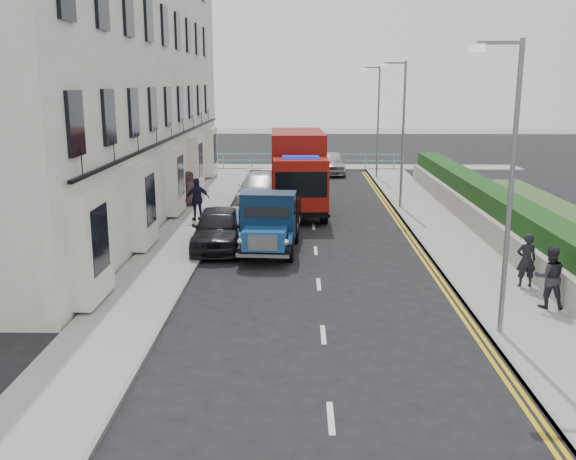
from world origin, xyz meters
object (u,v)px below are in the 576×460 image
(red_lorry, at_px, (298,170))
(parked_car_front, at_px, (218,228))
(bedford_lorry, at_px, (269,227))
(pedestrian_east_near, at_px, (526,260))
(lamp_far, at_px, (376,115))
(lamp_near, at_px, (507,174))
(lamp_mid, at_px, (401,126))

(red_lorry, distance_m, parked_car_front, 7.82)
(bedford_lorry, distance_m, red_lorry, 8.17)
(bedford_lorry, distance_m, pedestrian_east_near, 8.67)
(lamp_far, bearing_deg, parked_car_front, -113.71)
(lamp_near, bearing_deg, lamp_far, 90.00)
(bedford_lorry, bearing_deg, lamp_far, 76.23)
(lamp_near, xyz_separation_m, lamp_far, (0.00, 26.00, 0.00))
(lamp_mid, distance_m, pedestrian_east_near, 12.95)
(lamp_far, distance_m, bedford_lorry, 19.72)
(bedford_lorry, bearing_deg, pedestrian_east_near, -22.48)
(lamp_near, xyz_separation_m, lamp_mid, (0.00, 16.00, 0.00))
(lamp_near, relative_size, lamp_far, 1.00)
(lamp_near, xyz_separation_m, bedford_lorry, (-5.86, 7.40, -2.96))
(bedford_lorry, bearing_deg, red_lorry, 86.70)
(bedford_lorry, height_order, parked_car_front, bedford_lorry)
(parked_car_front, xyz_separation_m, pedestrian_east_near, (9.70, -4.72, 0.16))
(bedford_lorry, distance_m, parked_car_front, 2.13)
(lamp_far, xyz_separation_m, bedford_lorry, (-5.86, -18.60, -2.96))
(lamp_near, distance_m, bedford_lorry, 9.89)
(lamp_far, height_order, parked_car_front, lamp_far)
(lamp_far, distance_m, red_lorry, 11.79)
(parked_car_front, bearing_deg, lamp_near, -48.48)
(lamp_mid, relative_size, red_lorry, 0.97)
(lamp_mid, height_order, pedestrian_east_near, lamp_mid)
(lamp_near, distance_m, red_lorry, 16.33)
(lamp_mid, xyz_separation_m, bedford_lorry, (-5.86, -8.60, -2.96))
(red_lorry, distance_m, pedestrian_east_near, 13.73)
(lamp_mid, xyz_separation_m, pedestrian_east_near, (1.92, -12.43, -3.07))
(red_lorry, bearing_deg, lamp_far, 62.78)
(lamp_far, xyz_separation_m, parked_car_front, (-7.78, -17.71, -3.23))
(bedford_lorry, relative_size, pedestrian_east_near, 3.02)
(lamp_near, relative_size, red_lorry, 0.97)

